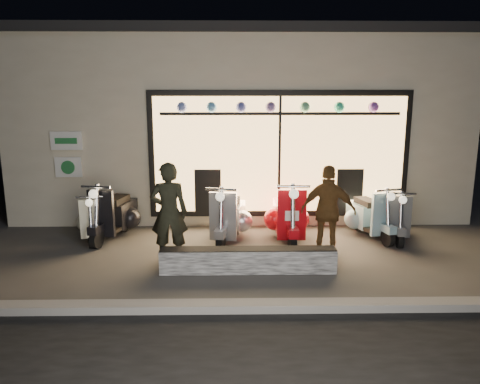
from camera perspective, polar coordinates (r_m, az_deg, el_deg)
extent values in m
plane|color=#383533|center=(8.24, 0.39, -8.05)|extent=(40.00, 40.00, 0.00)
cube|color=slate|center=(6.37, 0.85, -13.78)|extent=(40.00, 0.25, 0.12)
cube|color=beige|center=(12.76, -0.15, 8.39)|extent=(10.00, 6.00, 4.00)
cube|color=black|center=(12.79, -0.16, 17.82)|extent=(10.20, 6.20, 0.20)
cube|color=black|center=(9.84, 4.80, 4.57)|extent=(5.45, 0.06, 2.65)
cube|color=#FFBF6B|center=(9.80, 4.82, 4.54)|extent=(5.20, 0.04, 2.40)
cube|color=black|center=(9.69, 4.94, 9.49)|extent=(4.90, 0.06, 0.06)
cube|color=white|center=(10.32, -20.41, 5.88)|extent=(0.65, 0.04, 0.38)
cube|color=white|center=(10.38, -20.18, 2.86)|extent=(0.55, 0.04, 0.42)
cube|color=black|center=(7.56, 0.99, -8.33)|extent=(2.80, 0.28, 0.40)
cylinder|color=black|center=(8.44, -2.37, -6.21)|extent=(0.18, 0.39, 0.37)
cylinder|color=black|center=(9.47, -1.00, -4.15)|extent=(0.20, 0.39, 0.37)
cube|color=#ABABB0|center=(8.53, -2.08, -3.01)|extent=(0.51, 0.17, 0.90)
cube|color=#ABABB0|center=(9.30, -1.13, -2.98)|extent=(0.59, 0.84, 0.50)
cube|color=black|center=(9.12, -1.26, -1.29)|extent=(0.41, 0.66, 0.13)
sphere|color=#FFF2CC|center=(8.20, -2.44, -0.57)|extent=(0.19, 0.19, 0.16)
cylinder|color=black|center=(8.47, 6.43, -6.15)|extent=(0.12, 0.39, 0.39)
cylinder|color=black|center=(9.56, 5.60, -3.98)|extent=(0.14, 0.39, 0.39)
cube|color=#B50B14|center=(8.57, 6.31, -2.80)|extent=(0.53, 0.08, 0.94)
cube|color=#B50B14|center=(9.39, 5.71, -2.77)|extent=(0.49, 0.81, 0.53)
cube|color=black|center=(9.20, 5.83, -1.01)|extent=(0.33, 0.65, 0.14)
sphere|color=#FFF2CC|center=(8.22, 6.59, -0.24)|extent=(0.17, 0.17, 0.17)
cylinder|color=black|center=(9.05, -17.07, -5.47)|extent=(0.19, 0.39, 0.37)
cylinder|color=black|center=(9.98, -14.10, -3.66)|extent=(0.21, 0.39, 0.37)
cube|color=black|center=(9.13, -16.56, -2.51)|extent=(0.51, 0.18, 0.89)
cube|color=black|center=(9.83, -14.44, -2.55)|extent=(0.61, 0.85, 0.50)
cube|color=black|center=(9.66, -14.82, -0.95)|extent=(0.43, 0.66, 0.13)
sphere|color=#FFF2CC|center=(8.83, -17.45, -0.23)|extent=(0.20, 0.20, 0.16)
cylinder|color=black|center=(9.11, -17.62, -5.61)|extent=(0.15, 0.32, 0.31)
cylinder|color=black|center=(9.98, -17.14, -4.03)|extent=(0.17, 0.33, 0.31)
cube|color=beige|center=(9.19, -17.66, -3.13)|extent=(0.42, 0.14, 0.75)
cube|color=beige|center=(9.84, -17.26, -3.10)|extent=(0.50, 0.70, 0.42)
cube|color=black|center=(9.69, -17.40, -1.78)|extent=(0.35, 0.55, 0.11)
sphere|color=#FFF2CC|center=(8.91, -17.92, -1.26)|extent=(0.16, 0.16, 0.14)
cylinder|color=black|center=(9.20, 17.58, -5.32)|extent=(0.18, 0.36, 0.34)
cylinder|color=black|center=(10.02, 14.46, -3.70)|extent=(0.20, 0.36, 0.34)
cube|color=#7DA4B2|center=(9.26, 17.03, -2.62)|extent=(0.47, 0.18, 0.83)
cube|color=#7DA4B2|center=(9.88, 14.82, -2.66)|extent=(0.59, 0.79, 0.47)
cube|color=black|center=(9.73, 15.20, -1.19)|extent=(0.41, 0.62, 0.12)
sphere|color=#FFF2CC|center=(8.99, 17.93, -0.53)|extent=(0.18, 0.18, 0.15)
cylinder|color=black|center=(9.19, 18.90, -5.48)|extent=(0.14, 0.34, 0.33)
cylinder|color=black|center=(10.09, 17.76, -3.83)|extent=(0.16, 0.34, 0.33)
cube|color=#575A5E|center=(9.28, 18.80, -2.88)|extent=(0.45, 0.13, 0.79)
cube|color=#575A5E|center=(9.95, 17.94, -2.86)|extent=(0.49, 0.72, 0.44)
cube|color=black|center=(9.79, 18.16, -1.47)|extent=(0.34, 0.57, 0.12)
sphere|color=#FFF2CC|center=(8.99, 19.24, -0.91)|extent=(0.16, 0.16, 0.15)
imported|color=black|center=(7.94, -8.66, -2.50)|extent=(0.65, 0.44, 1.71)
imported|color=brown|center=(8.28, 10.72, -2.31)|extent=(1.01, 0.62, 1.61)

